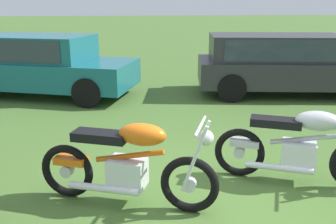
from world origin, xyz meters
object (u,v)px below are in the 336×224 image
Objects in this scene: motorcycle_silver at (300,147)px; car_teal at (36,61)px; car_charcoal at (284,60)px; motorcycle_orange at (128,164)px.

car_teal is at bearing 152.31° from motorcycle_silver.
car_charcoal is at bearing 12.90° from car_teal.
motorcycle_silver is at bearing -32.27° from car_teal.
motorcycle_silver is 0.41× the size of car_teal.
motorcycle_orange is 2.11m from motorcycle_silver.
motorcycle_orange is 5.85m from car_teal.
car_teal reaches higher than motorcycle_silver.
motorcycle_orange is at bearing -149.15° from motorcycle_silver.
motorcycle_silver is at bearing 27.86° from motorcycle_orange.
car_charcoal is (1.72, 4.57, 0.35)m from motorcycle_silver.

